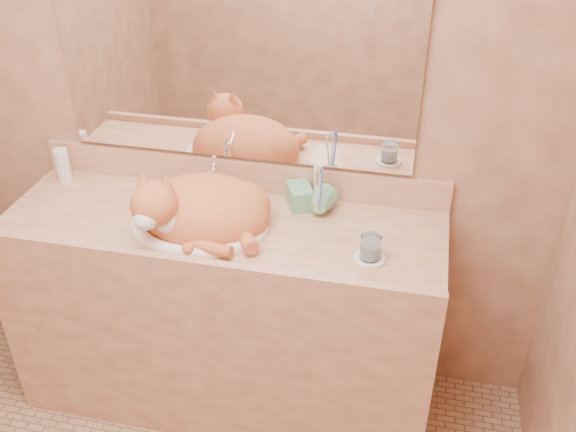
% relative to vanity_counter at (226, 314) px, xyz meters
% --- Properties ---
extents(wall_back, '(2.40, 0.02, 2.50)m').
position_rel_vanity_counter_xyz_m(wall_back, '(0.00, 0.28, 0.82)').
color(wall_back, brown).
rests_on(wall_back, ground).
extents(vanity_counter, '(1.60, 0.55, 0.85)m').
position_rel_vanity_counter_xyz_m(vanity_counter, '(0.00, 0.00, 0.00)').
color(vanity_counter, '#9A6145').
rests_on(vanity_counter, floor).
extents(mirror, '(1.30, 0.02, 0.80)m').
position_rel_vanity_counter_xyz_m(mirror, '(0.00, 0.26, 0.97)').
color(mirror, white).
rests_on(mirror, wall_back).
extents(sink_basin, '(0.50, 0.42, 0.15)m').
position_rel_vanity_counter_xyz_m(sink_basin, '(-0.07, -0.02, 0.50)').
color(sink_basin, white).
rests_on(sink_basin, vanity_counter).
extents(faucet, '(0.05, 0.12, 0.16)m').
position_rel_vanity_counter_xyz_m(faucet, '(-0.07, 0.17, 0.51)').
color(faucet, white).
rests_on(faucet, vanity_counter).
extents(cat, '(0.48, 0.40, 0.25)m').
position_rel_vanity_counter_xyz_m(cat, '(-0.06, -0.03, 0.51)').
color(cat, '#BC532B').
rests_on(cat, sink_basin).
extents(soap_dispenser, '(0.11, 0.11, 0.18)m').
position_rel_vanity_counter_xyz_m(soap_dispenser, '(0.28, 0.13, 0.52)').
color(soap_dispenser, '#65A17F').
rests_on(soap_dispenser, vanity_counter).
extents(toothbrush_cup, '(0.11, 0.11, 0.09)m').
position_rel_vanity_counter_xyz_m(toothbrush_cup, '(0.33, 0.11, 0.47)').
color(toothbrush_cup, '#65A17F').
rests_on(toothbrush_cup, vanity_counter).
extents(toothbrushes, '(0.04, 0.04, 0.22)m').
position_rel_vanity_counter_xyz_m(toothbrushes, '(0.33, 0.11, 0.55)').
color(toothbrushes, silver).
rests_on(toothbrushes, toothbrush_cup).
extents(saucer, '(0.11, 0.11, 0.01)m').
position_rel_vanity_counter_xyz_m(saucer, '(0.55, -0.10, 0.43)').
color(saucer, white).
rests_on(saucer, vanity_counter).
extents(water_glass, '(0.07, 0.07, 0.08)m').
position_rel_vanity_counter_xyz_m(water_glass, '(0.55, -0.10, 0.48)').
color(water_glass, silver).
rests_on(water_glass, saucer).
extents(lotion_bottle, '(0.06, 0.06, 0.13)m').
position_rel_vanity_counter_xyz_m(lotion_bottle, '(-0.70, 0.17, 0.49)').
color(lotion_bottle, silver).
rests_on(lotion_bottle, vanity_counter).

